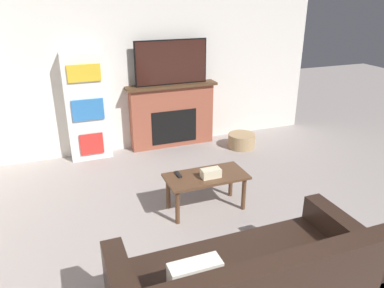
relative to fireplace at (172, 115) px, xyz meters
The scene contains 8 objects.
wall_back 0.93m from the fireplace, 159.46° to the left, with size 5.74×0.06×2.70m.
fireplace is the anchor object (origin of this frame).
tv 0.85m from the fireplace, 90.00° to the right, with size 1.14×0.03×0.68m.
coffee_table 2.04m from the fireplace, 97.24° to the right, with size 0.93×0.45×0.44m.
tissue_box 2.09m from the fireplace, 96.18° to the right, with size 0.22×0.12×0.10m.
remote_control 1.98m from the fireplace, 106.15° to the right, with size 0.04×0.15×0.02m.
bookshelf 1.34m from the fireplace, behind, with size 0.60×0.29×1.59m.
storage_basket 1.20m from the fireplace, 26.82° to the right, with size 0.43×0.43×0.23m.
Camera 1 is at (-1.38, -1.20, 2.37)m, focal length 35.00 mm.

